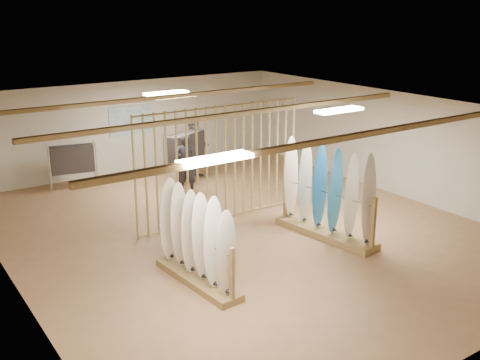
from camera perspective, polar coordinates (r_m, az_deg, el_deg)
floor at (r=13.08m, az=0.00°, el=-5.03°), size 12.00×12.00×0.00m
ceiling at (r=12.30m, az=0.00°, el=7.14°), size 12.00×12.00×0.00m
wall_back at (r=17.75m, az=-11.05°, el=5.36°), size 12.00×0.00×12.00m
wall_front at (r=8.68m, az=23.24°, el=-8.46°), size 12.00×0.00×12.00m
wall_left at (r=10.76m, az=-22.59°, el=-3.44°), size 0.00×12.00×12.00m
wall_right at (r=15.89m, az=15.09°, el=3.71°), size 0.00×12.00×12.00m
ceiling_slats at (r=12.31m, az=0.00°, el=6.77°), size 9.50×6.12×0.10m
light_panels at (r=12.31m, az=0.00°, el=6.86°), size 1.20×0.35×0.06m
bamboo_partition at (r=13.26m, az=-1.95°, el=1.67°), size 4.45×0.05×2.78m
poster at (r=17.69m, az=-11.06°, el=5.98°), size 1.40×0.03×0.90m
rack_left at (r=10.45m, az=-4.40°, el=-7.34°), size 0.65×2.26×1.80m
rack_right at (r=12.58m, az=8.79°, el=-2.70°), size 0.92×2.62×2.07m
clothing_rack_a at (r=16.35m, az=-16.67°, el=2.03°), size 1.23×0.54×1.34m
clothing_rack_b at (r=16.27m, az=-5.53°, el=3.21°), size 1.41×0.91×1.59m
shopper_a at (r=15.42m, az=-5.52°, el=2.09°), size 0.83×0.79×1.90m
shopper_b at (r=16.81m, az=-4.57°, el=3.63°), size 1.01×0.80×2.03m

